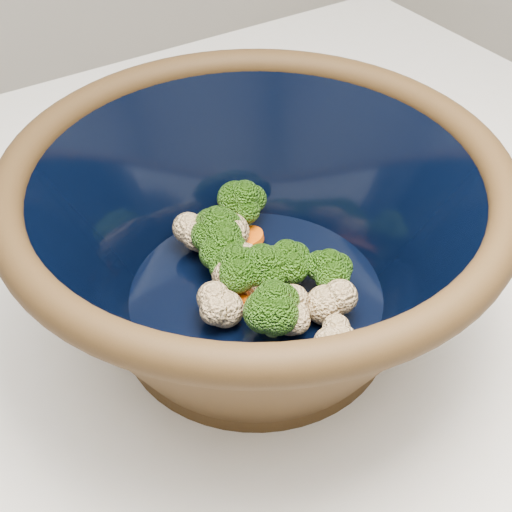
# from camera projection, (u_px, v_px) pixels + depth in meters

# --- Properties ---
(mixing_bowl) EXTENTS (0.42, 0.42, 0.16)m
(mixing_bowl) POSITION_uv_depth(u_px,v_px,m) (256.00, 241.00, 0.54)
(mixing_bowl) COLOR black
(mixing_bowl) RESTS_ON counter
(vegetable_pile) EXTENTS (0.12, 0.20, 0.05)m
(vegetable_pile) POSITION_uv_depth(u_px,v_px,m) (255.00, 261.00, 0.57)
(vegetable_pile) COLOR #608442
(vegetable_pile) RESTS_ON mixing_bowl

